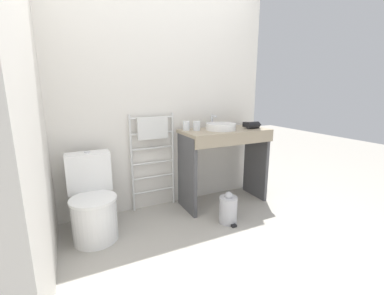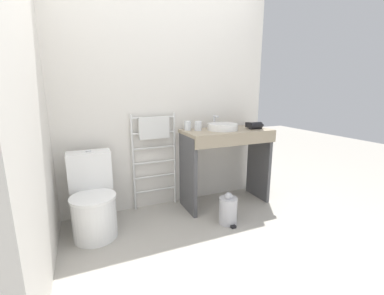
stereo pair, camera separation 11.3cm
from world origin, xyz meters
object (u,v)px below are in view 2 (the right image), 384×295
object	(u,v)px
towel_radiator	(154,142)
cup_near_edge	(198,126)
sink_basin	(223,127)
trash_bin	(228,210)
cup_near_wall	(188,126)
hair_dryer	(256,125)
toilet	(93,202)

from	to	relation	value
towel_radiator	cup_near_edge	bearing A→B (deg)	-19.05
sink_basin	trash_bin	distance (m)	0.91
towel_radiator	cup_near_wall	bearing A→B (deg)	-14.70
sink_basin	trash_bin	size ratio (longest dim) A/B	1.02
towel_radiator	hair_dryer	bearing A→B (deg)	-15.77
cup_near_wall	towel_radiator	bearing A→B (deg)	165.30
trash_bin	towel_radiator	bearing A→B (deg)	130.12
towel_radiator	sink_basin	bearing A→B (deg)	-18.08
toilet	cup_near_edge	size ratio (longest dim) A/B	7.47
trash_bin	sink_basin	bearing A→B (deg)	69.37
cup_near_edge	trash_bin	size ratio (longest dim) A/B	0.31
towel_radiator	cup_near_edge	size ratio (longest dim) A/B	10.52
towel_radiator	cup_near_wall	distance (m)	0.41
cup_near_edge	trash_bin	world-z (taller)	cup_near_edge
toilet	towel_radiator	size ratio (longest dim) A/B	0.71
toilet	hair_dryer	size ratio (longest dim) A/B	3.82
cup_near_wall	cup_near_edge	world-z (taller)	same
towel_radiator	toilet	bearing A→B (deg)	-155.00
cup_near_wall	cup_near_edge	size ratio (longest dim) A/B	1.00
sink_basin	cup_near_wall	world-z (taller)	cup_near_wall
toilet	trash_bin	size ratio (longest dim) A/B	2.31
cup_near_edge	hair_dryer	world-z (taller)	cup_near_edge
towel_radiator	trash_bin	bearing A→B (deg)	-49.88
cup_near_wall	trash_bin	bearing A→B (deg)	-70.57
cup_near_wall	hair_dryer	size ratio (longest dim) A/B	0.51
toilet	trash_bin	xyz separation A→B (m)	(1.25, -0.35, -0.17)
cup_near_edge	hair_dryer	distance (m)	0.68
sink_basin	toilet	bearing A→B (deg)	-176.59
sink_basin	trash_bin	xyz separation A→B (m)	(-0.16, -0.43, -0.78)
trash_bin	cup_near_edge	bearing A→B (deg)	101.52
sink_basin	trash_bin	world-z (taller)	sink_basin
hair_dryer	trash_bin	size ratio (longest dim) A/B	0.61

